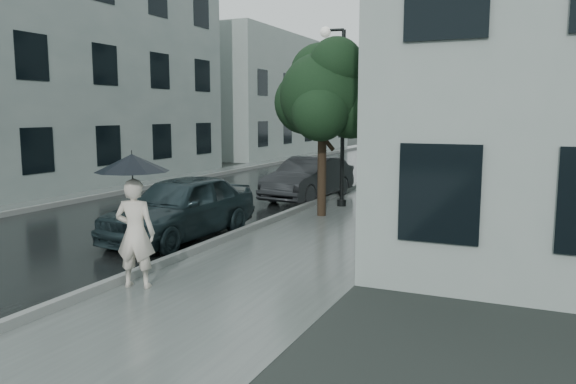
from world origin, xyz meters
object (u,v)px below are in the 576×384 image
at_px(street_tree, 324,94).
at_px(car_far, 309,178).
at_px(car_near, 181,207).
at_px(pedestrian, 135,233).
at_px(lamp_post, 338,105).

bearing_deg(street_tree, car_far, 119.45).
bearing_deg(car_near, street_tree, 68.24).
bearing_deg(pedestrian, street_tree, -109.54).
distance_m(pedestrian, car_near, 3.60).
bearing_deg(car_far, car_near, -87.76).
xyz_separation_m(lamp_post, car_near, (-1.72, -5.70, -2.32)).
xyz_separation_m(street_tree, car_far, (-1.46, 2.59, -2.62)).
height_order(car_near, car_far, car_near).
bearing_deg(lamp_post, car_far, 136.78).
distance_m(pedestrian, car_far, 9.99).
height_order(street_tree, car_near, street_tree).
relative_size(lamp_post, car_far, 1.29).
xyz_separation_m(car_near, car_far, (0.42, 6.64, -0.03)).
bearing_deg(car_near, pedestrian, -63.61).
height_order(pedestrian, car_near, pedestrian).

